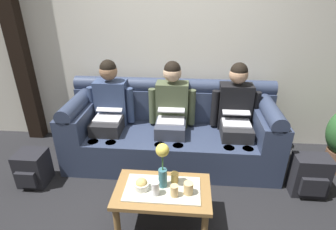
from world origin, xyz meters
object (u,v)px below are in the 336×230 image
(cup_far_center, at_px, (174,191))
(backpack_right, at_px, (309,176))
(snack_bowl, at_px, (141,185))
(cup_near_right, at_px, (188,188))
(person_left, at_px, (110,108))
(coffee_table, at_px, (163,194))
(couch, at_px, (171,132))
(backpack_left, at_px, (33,168))
(flower_vase, at_px, (162,162))
(person_right, at_px, (236,113))
(cup_far_left, at_px, (155,188))
(cup_near_left, at_px, (175,177))
(person_middle, at_px, (171,110))

(cup_far_center, bearing_deg, backpack_right, 24.27)
(snack_bowl, bearing_deg, backpack_right, 18.56)
(backpack_right, bearing_deg, cup_far_center, -155.73)
(cup_near_right, bearing_deg, person_left, 131.05)
(person_left, distance_m, coffee_table, 1.34)
(couch, bearing_deg, cup_far_center, -84.74)
(coffee_table, height_order, backpack_left, coffee_table)
(flower_vase, bearing_deg, person_right, 54.05)
(flower_vase, distance_m, backpack_left, 1.59)
(cup_far_left, height_order, backpack_left, cup_far_left)
(backpack_left, bearing_deg, flower_vase, -15.85)
(person_right, relative_size, flower_vase, 2.90)
(coffee_table, relative_size, backpack_right, 1.88)
(coffee_table, bearing_deg, cup_far_left, -125.01)
(person_left, xyz_separation_m, cup_far_center, (0.85, -1.15, -0.20))
(couch, relative_size, person_right, 2.02)
(cup_near_left, relative_size, backpack_right, 0.21)
(cup_far_left, xyz_separation_m, backpack_left, (-1.41, 0.52, -0.28))
(flower_vase, xyz_separation_m, backpack_right, (1.47, 0.50, -0.45))
(couch, height_order, person_right, person_right)
(cup_near_left, xyz_separation_m, cup_near_right, (0.12, -0.14, 0.01))
(couch, height_order, backpack_left, couch)
(person_middle, bearing_deg, backpack_left, -157.12)
(cup_near_left, distance_m, backpack_left, 1.63)
(flower_vase, distance_m, cup_near_right, 0.31)
(person_left, height_order, person_middle, same)
(snack_bowl, bearing_deg, cup_near_right, -3.50)
(person_right, height_order, cup_far_left, person_right)
(person_middle, distance_m, backpack_right, 1.62)
(cup_far_center, bearing_deg, person_middle, 95.28)
(cup_far_center, bearing_deg, cup_far_left, 178.00)
(cup_near_right, bearing_deg, backpack_right, 24.83)
(flower_vase, bearing_deg, backpack_right, 18.79)
(backpack_left, bearing_deg, snack_bowl, -19.89)
(cup_far_center, xyz_separation_m, backpack_left, (-1.57, 0.53, -0.27))
(couch, xyz_separation_m, person_right, (0.75, -0.00, 0.29))
(cup_near_right, xyz_separation_m, backpack_left, (-1.69, 0.49, -0.28))
(flower_vase, xyz_separation_m, cup_far_center, (0.11, -0.11, -0.20))
(person_left, distance_m, cup_far_center, 1.44)
(cup_far_left, distance_m, backpack_left, 1.53)
(person_left, distance_m, person_right, 1.49)
(couch, bearing_deg, backpack_left, -156.96)
(person_middle, bearing_deg, snack_bowl, -99.26)
(cup_far_left, bearing_deg, couch, 87.47)
(person_middle, xyz_separation_m, flower_vase, (-0.00, -1.03, 0.00))
(couch, height_order, snack_bowl, couch)
(cup_far_center, distance_m, cup_far_left, 0.16)
(person_left, bearing_deg, snack_bowl, -62.34)
(couch, relative_size, flower_vase, 5.85)
(cup_near_right, bearing_deg, cup_near_left, 131.64)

